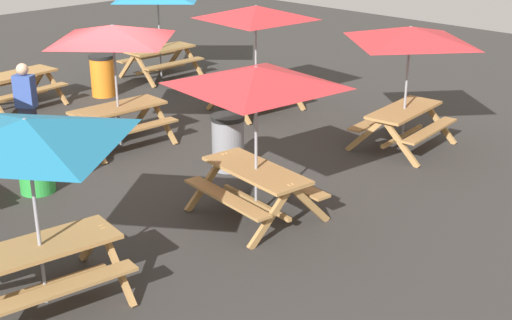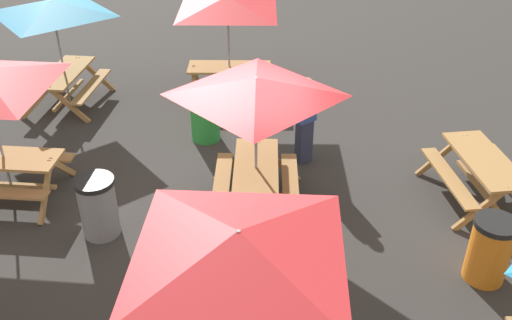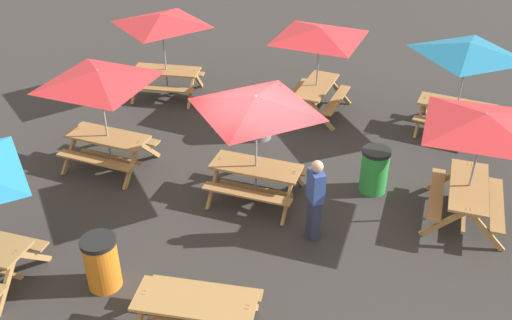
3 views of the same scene
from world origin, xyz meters
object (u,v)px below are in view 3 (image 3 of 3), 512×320
Objects in this scene: picnic_table_4 at (196,310)px; trash_bin_green at (374,170)px; trash_bin_orange at (102,262)px; picnic_table_1 at (162,26)px; picnic_table_7 at (468,56)px; trash_bin_gray at (260,119)px; picnic_table_0 at (319,39)px; picnic_table_6 at (483,129)px; picnic_table_3 at (99,84)px; picnic_table_2 at (256,111)px; person_standing at (315,198)px.

trash_bin_green is at bearing 59.85° from picnic_table_4.
trash_bin_orange and trash_bin_green have the same top height.
picnic_table_1 is 1.00× the size of picnic_table_7.
trash_bin_orange and trash_bin_gray have the same top height.
picnic_table_0 is 7.93m from picnic_table_4.
trash_bin_green is at bearing 45.11° from trash_bin_orange.
picnic_table_4 is 0.82× the size of picnic_table_7.
picnic_table_6 is at bearing -78.65° from picnic_table_7.
picnic_table_1 is 0.83× the size of picnic_table_3.
picnic_table_2 is at bearing -53.14° from picnic_table_1.
picnic_table_0 is 0.99× the size of picnic_table_6.
trash_bin_gray is (-4.66, 1.94, -1.49)m from picnic_table_6.
trash_bin_green is at bearing 77.97° from picnic_table_6.
picnic_table_0 is at bearing 49.77° from picnic_table_3.
person_standing reaches higher than trash_bin_orange.
person_standing is at bearing 60.83° from picnic_table_4.
picnic_table_3 is 3.85m from trash_bin_gray.
person_standing is at bearing 35.25° from trash_bin_orange.
picnic_table_3 is 5.07m from person_standing.
trash_bin_green is (2.13, 4.62, -0.07)m from picnic_table_4.
picnic_table_0 is 2.86× the size of trash_bin_green.
picnic_table_2 is 4.09m from picnic_table_6.
picnic_table_1 is 1.40× the size of person_standing.
trash_bin_gray is at bearing 155.80° from picnic_table_0.
trash_bin_orange is (1.69, -3.39, -1.49)m from picnic_table_3.
picnic_table_4 is at bearing -114.75° from trash_bin_green.
picnic_table_1 is 7.09m from person_standing.
picnic_table_0 reaches higher than person_standing.
picnic_table_3 is at bearing 43.12° from person_standing.
trash_bin_orange is at bearing -58.23° from picnic_table_3.
picnic_table_2 is 1.00× the size of picnic_table_7.
trash_bin_green is (-1.63, -3.06, -1.49)m from picnic_table_7.
trash_bin_green is 2.08m from person_standing.
trash_bin_gray is 3.22m from trash_bin_green.
picnic_table_4 is 8.68m from picnic_table_7.
picnic_table_4 is 1.96× the size of trash_bin_green.
picnic_table_1 is at bearing 99.11° from picnic_table_0.
picnic_table_4 is 1.15× the size of person_standing.
trash_bin_orange is at bearing 170.23° from picnic_table_0.
picnic_table_7 is (3.90, 3.98, 0.00)m from picnic_table_2.
picnic_table_2 is 3.87m from trash_bin_orange.
picnic_table_0 is 2.86× the size of trash_bin_gray.
picnic_table_2 is 0.83× the size of picnic_table_3.
trash_bin_green is at bearing -27.30° from trash_bin_gray.
picnic_table_4 is at bearing 139.07° from picnic_table_6.
picnic_table_2 and picnic_table_6 have the same top height.
picnic_table_7 is (-0.17, 3.53, 0.00)m from picnic_table_6.
picnic_table_0 is 4.11m from picnic_table_2.
picnic_table_4 is at bearing -69.61° from picnic_table_1.
picnic_table_4 is at bearing -175.10° from picnic_table_0.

